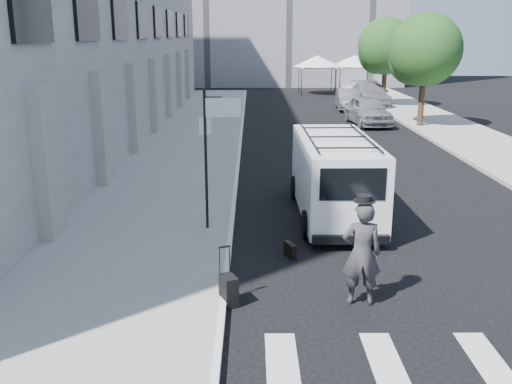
{
  "coord_description": "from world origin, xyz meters",
  "views": [
    {
      "loc": [
        -1.46,
        -10.55,
        4.9
      ],
      "look_at": [
        -1.37,
        2.43,
        1.3
      ],
      "focal_mm": 40.0,
      "sensor_mm": 36.0,
      "label": 1
    }
  ],
  "objects_px": {
    "businessman": "(362,254)",
    "parked_car_b": "(348,99)",
    "suitcase": "(229,290)",
    "parked_car_c": "(370,94)",
    "briefcase": "(290,250)",
    "cargo_van": "(334,175)",
    "parked_car_a": "(368,111)"
  },
  "relations": [
    {
      "from": "briefcase",
      "to": "parked_car_a",
      "type": "bearing_deg",
      "value": 51.99
    },
    {
      "from": "businessman",
      "to": "parked_car_a",
      "type": "height_order",
      "value": "businessman"
    },
    {
      "from": "suitcase",
      "to": "parked_car_a",
      "type": "bearing_deg",
      "value": 47.72
    },
    {
      "from": "businessman",
      "to": "cargo_van",
      "type": "relative_size",
      "value": 0.34
    },
    {
      "from": "suitcase",
      "to": "parked_car_c",
      "type": "distance_m",
      "value": 31.71
    },
    {
      "from": "businessman",
      "to": "suitcase",
      "type": "relative_size",
      "value": 1.79
    },
    {
      "from": "parked_car_a",
      "to": "parked_car_c",
      "type": "height_order",
      "value": "parked_car_c"
    },
    {
      "from": "parked_car_c",
      "to": "parked_car_b",
      "type": "bearing_deg",
      "value": -132.43
    },
    {
      "from": "briefcase",
      "to": "suitcase",
      "type": "height_order",
      "value": "suitcase"
    },
    {
      "from": "businessman",
      "to": "suitcase",
      "type": "xyz_separation_m",
      "value": [
        -2.46,
        -0.06,
        -0.7
      ]
    },
    {
      "from": "businessman",
      "to": "briefcase",
      "type": "xyz_separation_m",
      "value": [
        -1.16,
        2.3,
        -0.83
      ]
    },
    {
      "from": "suitcase",
      "to": "cargo_van",
      "type": "bearing_deg",
      "value": 39.02
    },
    {
      "from": "cargo_van",
      "to": "businessman",
      "type": "bearing_deg",
      "value": -93.19
    },
    {
      "from": "suitcase",
      "to": "cargo_van",
      "type": "xyz_separation_m",
      "value": [
        2.7,
        5.51,
        0.84
      ]
    },
    {
      "from": "cargo_van",
      "to": "parked_car_c",
      "type": "xyz_separation_m",
      "value": [
        6.0,
        24.98,
        -0.31
      ]
    },
    {
      "from": "businessman",
      "to": "parked_car_b",
      "type": "relative_size",
      "value": 0.48
    },
    {
      "from": "suitcase",
      "to": "parked_car_a",
      "type": "height_order",
      "value": "parked_car_a"
    },
    {
      "from": "cargo_van",
      "to": "parked_car_c",
      "type": "relative_size",
      "value": 1.02
    },
    {
      "from": "businessman",
      "to": "parked_car_c",
      "type": "relative_size",
      "value": 0.35
    },
    {
      "from": "briefcase",
      "to": "parked_car_b",
      "type": "height_order",
      "value": "parked_car_b"
    },
    {
      "from": "businessman",
      "to": "parked_car_a",
      "type": "relative_size",
      "value": 0.43
    },
    {
      "from": "suitcase",
      "to": "parked_car_a",
      "type": "xyz_separation_m",
      "value": [
        6.9,
        22.03,
        0.5
      ]
    },
    {
      "from": "businessman",
      "to": "parked_car_b",
      "type": "height_order",
      "value": "businessman"
    },
    {
      "from": "suitcase",
      "to": "parked_car_b",
      "type": "distance_m",
      "value": 29.44
    },
    {
      "from": "briefcase",
      "to": "businessman",
      "type": "bearing_deg",
      "value": -85.41
    },
    {
      "from": "businessman",
      "to": "parked_car_c",
      "type": "xyz_separation_m",
      "value": [
        6.24,
        30.43,
        -0.17
      ]
    },
    {
      "from": "businessman",
      "to": "briefcase",
      "type": "distance_m",
      "value": 2.71
    },
    {
      "from": "briefcase",
      "to": "parked_car_c",
      "type": "height_order",
      "value": "parked_car_c"
    },
    {
      "from": "suitcase",
      "to": "cargo_van",
      "type": "relative_size",
      "value": 0.19
    },
    {
      "from": "businessman",
      "to": "parked_car_b",
      "type": "bearing_deg",
      "value": -95.55
    },
    {
      "from": "briefcase",
      "to": "parked_car_a",
      "type": "xyz_separation_m",
      "value": [
        5.6,
        19.67,
        0.62
      ]
    },
    {
      "from": "parked_car_a",
      "to": "suitcase",
      "type": "bearing_deg",
      "value": -112.6
    }
  ]
}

